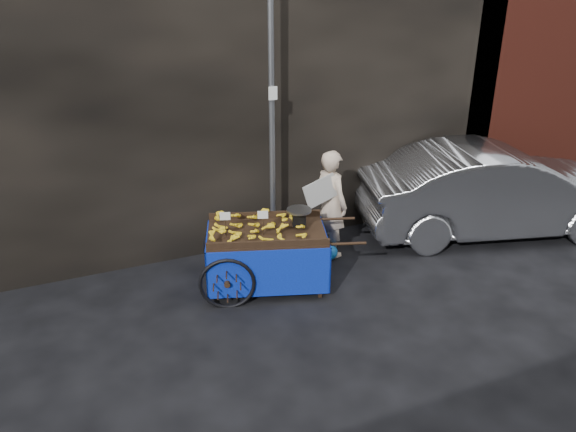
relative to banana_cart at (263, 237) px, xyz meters
name	(u,v)px	position (x,y,z in m)	size (l,w,h in m)	color
ground	(289,296)	(0.20, -0.41, -0.71)	(80.00, 80.00, 0.00)	black
building_wall	(246,70)	(0.59, 2.19, 1.79)	(13.50, 2.00, 5.00)	black
street_pole	(272,121)	(0.50, 0.89, 1.29)	(0.12, 0.10, 4.00)	slate
banana_cart	(263,237)	(0.00, 0.00, 0.00)	(2.32, 1.57, 1.16)	black
vendor	(331,203)	(1.24, 0.47, 0.09)	(0.79, 0.67, 1.61)	#CAB196
plastic_bag	(329,253)	(1.13, 0.27, -0.60)	(0.26, 0.21, 0.24)	#1763B3
parked_car	(495,190)	(4.00, 0.13, 0.00)	(1.50, 4.31, 1.42)	#AEB0B5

